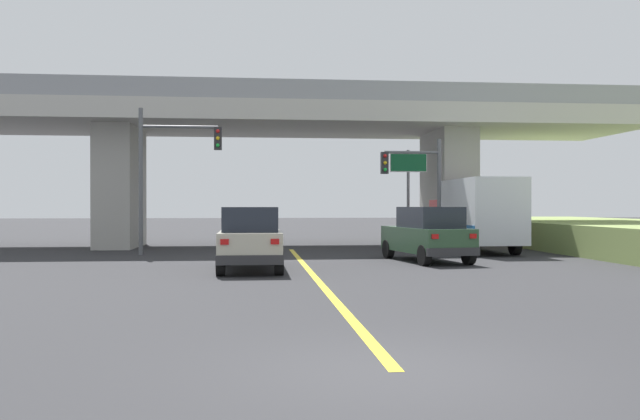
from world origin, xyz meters
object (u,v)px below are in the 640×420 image
Objects in this scene: suv_crossing at (427,234)px; traffic_signal_farside at (167,162)px; suv_lead at (250,239)px; traffic_signal_nearside at (419,180)px; highway_sign at (408,175)px; box_truck at (476,214)px.

suv_crossing is 11.31m from traffic_signal_farside.
suv_lead is 10.84m from traffic_signal_nearside.
suv_crossing is 1.01× the size of highway_sign.
box_truck is at bearing -54.91° from highway_sign.
highway_sign is (7.71, 10.96, 2.58)m from suv_lead.
suv_crossing is 0.68× the size of box_truck.
traffic_signal_nearside is at bearing -179.39° from box_truck.
box_truck is at bearing 0.61° from traffic_signal_nearside.
highway_sign is (0.32, 3.33, 0.39)m from traffic_signal_nearside.
highway_sign is at bearing 54.87° from suv_lead.
box_truck is at bearing 37.38° from suv_lead.
suv_crossing is 0.79× the size of traffic_signal_farside.
suv_crossing is at bearing 22.76° from suv_lead.
traffic_signal_farside is (-10.89, -0.45, 0.69)m from traffic_signal_nearside.
suv_lead is 0.95× the size of highway_sign.
suv_lead is 7.03m from suv_crossing.
box_truck is (10.02, 7.66, 0.67)m from suv_lead.
highway_sign is (-2.32, 3.30, 1.91)m from box_truck.
suv_lead is 13.64m from highway_sign.
suv_lead is at bearing -134.07° from traffic_signal_nearside.
traffic_signal_nearside is at bearing 2.34° from traffic_signal_farside.
box_truck is at bearing 45.14° from suv_crossing.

